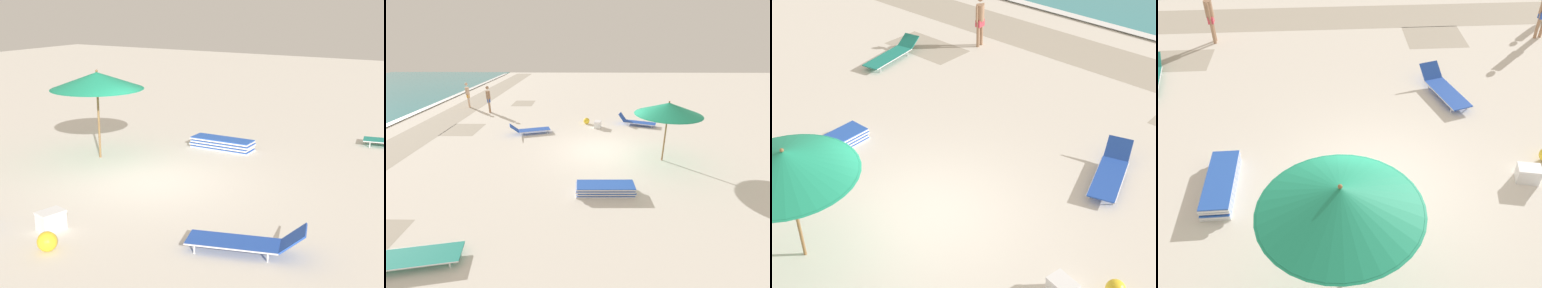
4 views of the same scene
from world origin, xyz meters
TOP-DOWN VIEW (x-y plane):
  - ground_plane at (0.00, 0.01)m, footprint 60.00×60.00m
  - beach_umbrella at (-0.92, -2.34)m, footprint 2.52×2.52m
  - lounger_stack at (-3.38, 0.16)m, footprint 0.64×1.89m
  - sun_lounger_near_water_left at (2.26, 3.60)m, footprint 1.17×2.12m
  - beachgoer_shoreline_child at (-4.82, 7.45)m, footprint 0.27×0.45m
  - cooler_box at (3.28, 0.02)m, footprint 0.56×0.45m

SIDE VIEW (x-z plane):
  - ground_plane at x=0.00m, z-range -0.16..0.00m
  - lounger_stack at x=-3.38m, z-range 0.00..0.32m
  - cooler_box at x=3.28m, z-range 0.00..0.37m
  - sun_lounger_near_water_left at x=2.26m, z-range -0.06..0.49m
  - beachgoer_shoreline_child at x=-4.82m, z-range 0.12..1.88m
  - beach_umbrella at x=-0.92m, z-range 0.91..3.34m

